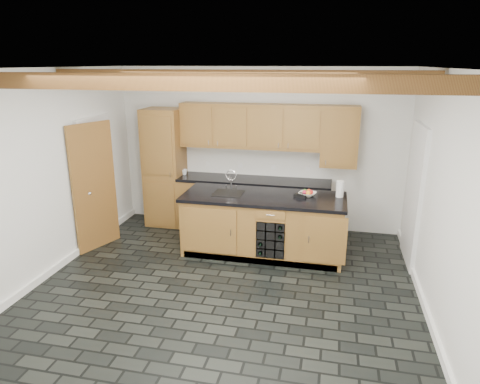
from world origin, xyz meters
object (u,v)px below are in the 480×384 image
object	(u,v)px
fruit_bowl	(307,194)
paper_towel	(340,189)
island	(263,225)
kitchen_scale	(301,195)

from	to	relation	value
fruit_bowl	paper_towel	distance (m)	0.49
island	kitchen_scale	bearing A→B (deg)	6.89
kitchen_scale	island	bearing A→B (deg)	-156.94
fruit_bowl	paper_towel	xyz separation A→B (m)	(0.47, 0.07, 0.09)
kitchen_scale	paper_towel	distance (m)	0.59
paper_towel	fruit_bowl	bearing A→B (deg)	-171.90
kitchen_scale	paper_towel	bearing A→B (deg)	29.25
island	fruit_bowl	world-z (taller)	fruit_bowl
island	kitchen_scale	distance (m)	0.74
island	fruit_bowl	xyz separation A→B (m)	(0.64, 0.13, 0.50)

